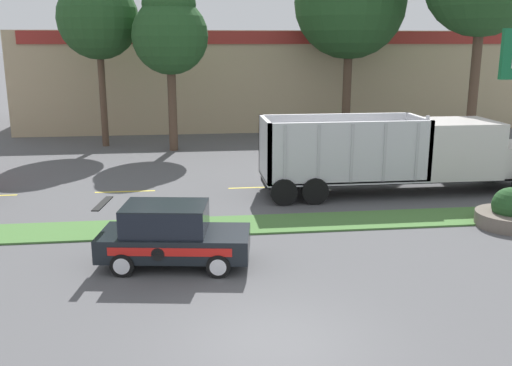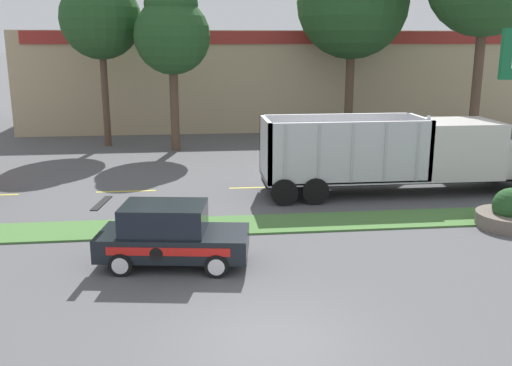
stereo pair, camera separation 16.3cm
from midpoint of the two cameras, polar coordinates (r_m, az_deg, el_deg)
name	(u,v)px [view 1 (the left image)]	position (r m, az deg, el deg)	size (l,w,h in m)	color
ground_plane	(275,343)	(11.94, 1.48, -15.74)	(600.00, 600.00, 0.00)	#515154
grass_verge	(239,225)	(18.85, -1.95, -4.22)	(120.00, 1.93, 0.06)	#477538
centre_line_4	(125,192)	(23.70, -13.15, -0.83)	(2.40, 0.14, 0.01)	yellow
centre_line_5	(257,187)	(23.73, -0.08, -0.45)	(2.40, 0.14, 0.01)	yellow
centre_line_6	(382,184)	(24.95, 12.33, -0.05)	(2.40, 0.14, 0.01)	yellow
centre_line_7	(501,180)	(27.20, 23.13, 0.29)	(2.40, 0.14, 0.01)	yellow
dump_truck_lead	(427,155)	(23.76, 16.50, 2.73)	(11.15, 2.83, 3.20)	black
rally_car	(172,235)	(15.58, -8.73, -5.14)	(4.22, 2.31, 1.73)	black
stone_planter	(510,213)	(20.45, 23.82, -2.78)	(2.17, 2.17, 1.30)	#6B6056
store_building_backdrop	(270,77)	(43.80, 1.27, 10.56)	(34.74, 12.10, 6.60)	tan
tree_behind_centre	(97,11)	(33.92, -15.72, 16.27)	(4.47, 4.47, 10.49)	brown
tree_behind_right	(170,29)	(31.71, -8.77, 14.98)	(4.08, 4.08, 9.25)	brown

